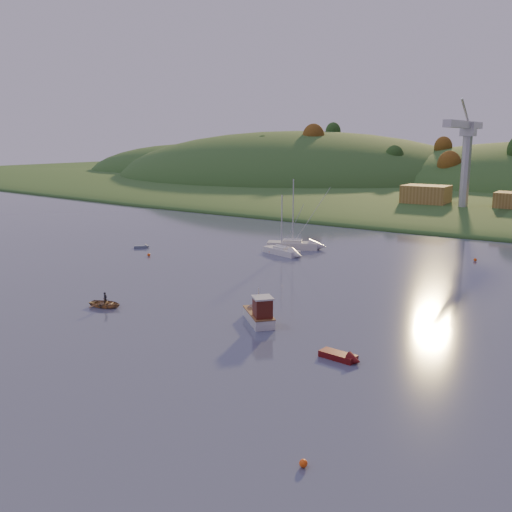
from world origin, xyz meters
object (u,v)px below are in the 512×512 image
Objects in this scene: sailboat_near at (293,244)px; red_tender at (345,358)px; canoe at (106,304)px; grey_dinghy at (144,247)px; sailboat_far at (282,250)px; fishing_boat at (258,313)px.

sailboat_near reaches higher than red_tender.
sailboat_near is 42.08m from canoe.
grey_dinghy is at bearing 158.21° from red_tender.
sailboat_far is at bearing -20.28° from grey_dinghy.
sailboat_near reaches higher than grey_dinghy.
sailboat_near is 3.15× the size of canoe.
fishing_boat is 0.64× the size of sailboat_far.
fishing_boat is 1.58× the size of red_tender.
fishing_boat is at bearing -70.94° from grey_dinghy.
canoe is (-0.11, -42.08, -0.38)m from sailboat_near.
red_tender is at bearing -103.01° from canoe.
sailboat_near is at bearing -8.75° from grey_dinghy.
sailboat_far reaches higher than canoe.
sailboat_far reaches higher than red_tender.
grey_dinghy is (-23.05, -8.60, -0.46)m from sailboat_far.
sailboat_near is 4.49× the size of grey_dinghy.
grey_dinghy is (-39.25, 22.85, -0.73)m from fishing_boat.
red_tender is 1.49× the size of grey_dinghy.
sailboat_near is 50.97m from red_tender.
canoe is 1.43× the size of grey_dinghy.
grey_dinghy is (-22.03, 28.26, -0.19)m from canoe.
sailboat_far is (0.91, -5.22, -0.11)m from sailboat_near.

